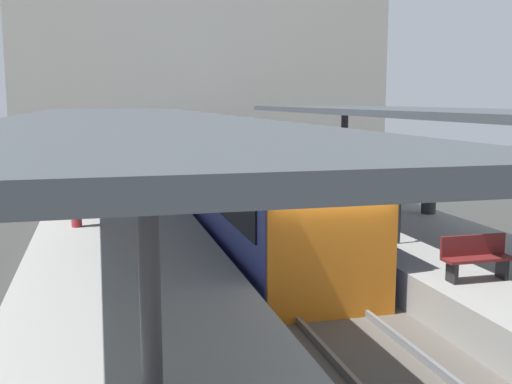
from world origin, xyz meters
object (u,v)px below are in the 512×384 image
Objects in this scene: platform_bench at (476,256)px; passenger_near_bench at (392,185)px; passenger_mid_platform at (75,195)px; litter_bin at (429,200)px; platform_sign at (401,177)px; commuter_train at (242,188)px.

platform_bench is 7.11m from passenger_near_bench.
platform_bench is 0.81× the size of passenger_mid_platform.
passenger_near_bench reaches higher than litter_bin.
platform_bench is at bearing -89.79° from platform_sign.
platform_sign is at bearing -27.79° from passenger_mid_platform.
passenger_near_bench is at bearing 159.36° from litter_bin.
litter_bin is at bearing -18.90° from commuter_train.
commuter_train is 8.97× the size of passenger_mid_platform.
platform_sign reaches higher than passenger_mid_platform.
passenger_mid_platform is (-7.61, 4.01, -0.73)m from platform_sign.
platform_sign is 4.25m from passenger_near_bench.
passenger_mid_platform reaches higher than litter_bin.
platform_sign is 1.32× the size of passenger_near_bench.
commuter_train is 11.05× the size of platform_bench.
passenger_mid_platform reaches higher than passenger_near_bench.
commuter_train is 9.27× the size of passenger_near_bench.
platform_sign is at bearing -63.19° from commuter_train.
litter_bin is at bearing -20.64° from passenger_near_bench.
passenger_near_bench is at bearing -1.33° from passenger_mid_platform.
passenger_near_bench is 9.37m from passenger_mid_platform.
litter_bin is 0.46× the size of passenger_mid_platform.
platform_sign is 1.28× the size of passenger_mid_platform.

